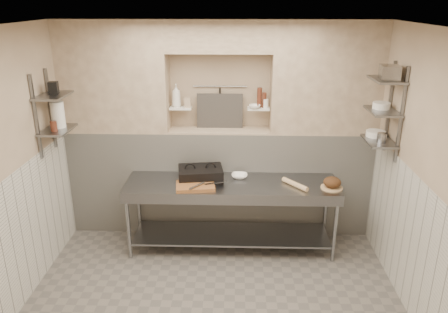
{
  "coord_description": "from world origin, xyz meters",
  "views": [
    {
      "loc": [
        0.23,
        -3.71,
        3.03
      ],
      "look_at": [
        0.08,
        0.9,
        1.35
      ],
      "focal_mm": 35.0,
      "sensor_mm": 36.0,
      "label": 1
    }
  ],
  "objects_px": {
    "prep_table": "(231,202)",
    "rolling_pin": "(295,184)",
    "bread_loaf": "(332,182)",
    "jug_left": "(58,115)",
    "panini_press": "(200,174)",
    "bowl_alcove": "(255,107)",
    "mixing_bowl": "(239,176)",
    "cutting_board": "(195,186)",
    "bottle_soap": "(176,96)"
  },
  "relations": [
    {
      "from": "mixing_bowl",
      "to": "bowl_alcove",
      "type": "bearing_deg",
      "value": 62.12
    },
    {
      "from": "bowl_alcove",
      "to": "rolling_pin",
      "type": "bearing_deg",
      "value": -50.87
    },
    {
      "from": "cutting_board",
      "to": "mixing_bowl",
      "type": "xyz_separation_m",
      "value": [
        0.53,
        0.31,
        0.0
      ]
    },
    {
      "from": "jug_left",
      "to": "bowl_alcove",
      "type": "bearing_deg",
      "value": 14.41
    },
    {
      "from": "panini_press",
      "to": "mixing_bowl",
      "type": "distance_m",
      "value": 0.49
    },
    {
      "from": "jug_left",
      "to": "cutting_board",
      "type": "bearing_deg",
      "value": -2.58
    },
    {
      "from": "prep_table",
      "to": "bread_loaf",
      "type": "xyz_separation_m",
      "value": [
        1.19,
        -0.11,
        0.34
      ]
    },
    {
      "from": "prep_table",
      "to": "bread_loaf",
      "type": "relative_size",
      "value": 12.49
    },
    {
      "from": "bowl_alcove",
      "to": "jug_left",
      "type": "bearing_deg",
      "value": -165.59
    },
    {
      "from": "cutting_board",
      "to": "bowl_alcove",
      "type": "distance_m",
      "value": 1.27
    },
    {
      "from": "mixing_bowl",
      "to": "bottle_soap",
      "type": "bearing_deg",
      "value": 153.83
    },
    {
      "from": "panini_press",
      "to": "bowl_alcove",
      "type": "xyz_separation_m",
      "value": [
        0.67,
        0.4,
        0.76
      ]
    },
    {
      "from": "panini_press",
      "to": "rolling_pin",
      "type": "xyz_separation_m",
      "value": [
        1.15,
        -0.19,
        -0.04
      ]
    },
    {
      "from": "prep_table",
      "to": "panini_press",
      "type": "xyz_separation_m",
      "value": [
        -0.39,
        0.12,
        0.33
      ]
    },
    {
      "from": "bowl_alcove",
      "to": "prep_table",
      "type": "bearing_deg",
      "value": -118.25
    },
    {
      "from": "bread_loaf",
      "to": "jug_left",
      "type": "distance_m",
      "value": 3.3
    },
    {
      "from": "prep_table",
      "to": "bottle_soap",
      "type": "xyz_separation_m",
      "value": [
        -0.72,
        0.58,
        1.22
      ]
    },
    {
      "from": "rolling_pin",
      "to": "jug_left",
      "type": "xyz_separation_m",
      "value": [
        -2.77,
        0.01,
        0.83
      ]
    },
    {
      "from": "panini_press",
      "to": "cutting_board",
      "type": "bearing_deg",
      "value": -107.27
    },
    {
      "from": "mixing_bowl",
      "to": "rolling_pin",
      "type": "distance_m",
      "value": 0.71
    },
    {
      "from": "rolling_pin",
      "to": "panini_press",
      "type": "bearing_deg",
      "value": 170.44
    },
    {
      "from": "mixing_bowl",
      "to": "bread_loaf",
      "type": "height_order",
      "value": "bread_loaf"
    },
    {
      "from": "prep_table",
      "to": "bottle_soap",
      "type": "height_order",
      "value": "bottle_soap"
    },
    {
      "from": "jug_left",
      "to": "mixing_bowl",
      "type": "bearing_deg",
      "value": 6.6
    },
    {
      "from": "panini_press",
      "to": "jug_left",
      "type": "distance_m",
      "value": 1.81
    },
    {
      "from": "bread_loaf",
      "to": "bottle_soap",
      "type": "xyz_separation_m",
      "value": [
        -1.91,
        0.69,
        0.88
      ]
    },
    {
      "from": "bottle_soap",
      "to": "bowl_alcove",
      "type": "relative_size",
      "value": 1.98
    },
    {
      "from": "bowl_alcove",
      "to": "mixing_bowl",
      "type": "bearing_deg",
      "value": -117.88
    },
    {
      "from": "bottle_soap",
      "to": "prep_table",
      "type": "bearing_deg",
      "value": -38.62
    },
    {
      "from": "bread_loaf",
      "to": "prep_table",
      "type": "bearing_deg",
      "value": 174.77
    },
    {
      "from": "mixing_bowl",
      "to": "bowl_alcove",
      "type": "xyz_separation_m",
      "value": [
        0.18,
        0.34,
        0.81
      ]
    },
    {
      "from": "cutting_board",
      "to": "mixing_bowl",
      "type": "bearing_deg",
      "value": 30.8
    },
    {
      "from": "rolling_pin",
      "to": "bottle_soap",
      "type": "relative_size",
      "value": 1.35
    },
    {
      "from": "bread_loaf",
      "to": "jug_left",
      "type": "relative_size",
      "value": 0.69
    },
    {
      "from": "rolling_pin",
      "to": "bottle_soap",
      "type": "bearing_deg",
      "value": 156.28
    },
    {
      "from": "bread_loaf",
      "to": "mixing_bowl",
      "type": "bearing_deg",
      "value": 165.5
    },
    {
      "from": "mixing_bowl",
      "to": "rolling_pin",
      "type": "height_order",
      "value": "rolling_pin"
    },
    {
      "from": "cutting_board",
      "to": "bowl_alcove",
      "type": "relative_size",
      "value": 3.08
    },
    {
      "from": "prep_table",
      "to": "jug_left",
      "type": "xyz_separation_m",
      "value": [
        -2.01,
        -0.07,
        1.12
      ]
    },
    {
      "from": "prep_table",
      "to": "rolling_pin",
      "type": "xyz_separation_m",
      "value": [
        0.76,
        -0.08,
        0.29
      ]
    },
    {
      "from": "bottle_soap",
      "to": "cutting_board",
      "type": "bearing_deg",
      "value": -67.93
    },
    {
      "from": "jug_left",
      "to": "bottle_soap",
      "type": "bearing_deg",
      "value": 26.64
    },
    {
      "from": "cutting_board",
      "to": "bottle_soap",
      "type": "distance_m",
      "value": 1.22
    },
    {
      "from": "prep_table",
      "to": "bottle_soap",
      "type": "distance_m",
      "value": 1.53
    },
    {
      "from": "prep_table",
      "to": "bottle_soap",
      "type": "relative_size",
      "value": 8.87
    },
    {
      "from": "jug_left",
      "to": "panini_press",
      "type": "bearing_deg",
      "value": 6.61
    },
    {
      "from": "panini_press",
      "to": "jug_left",
      "type": "bearing_deg",
      "value": 178.44
    },
    {
      "from": "rolling_pin",
      "to": "jug_left",
      "type": "distance_m",
      "value": 2.89
    },
    {
      "from": "panini_press",
      "to": "bread_loaf",
      "type": "relative_size",
      "value": 2.84
    },
    {
      "from": "bowl_alcove",
      "to": "jug_left",
      "type": "relative_size",
      "value": 0.49
    }
  ]
}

